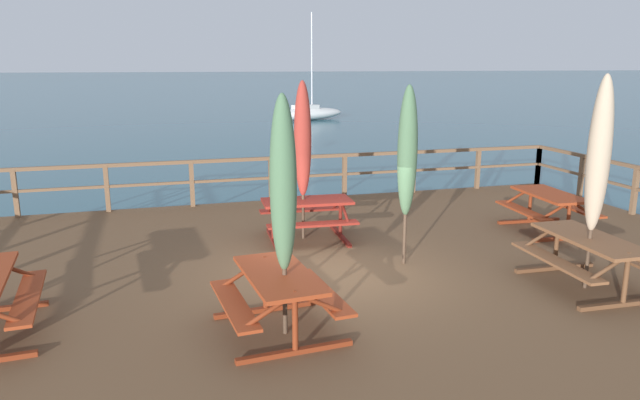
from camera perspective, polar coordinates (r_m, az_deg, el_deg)
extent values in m
plane|color=#2D5B6B|center=(9.82, 1.28, -11.64)|extent=(600.00, 600.00, 0.00)
cube|color=brown|center=(9.65, 1.30, -9.32)|extent=(15.17, 10.52, 0.86)
cube|color=brown|center=(14.06, -4.82, 4.04)|extent=(14.87, 0.09, 0.08)
cube|color=brown|center=(14.14, -4.79, 2.15)|extent=(14.87, 0.07, 0.06)
cube|color=brown|center=(14.21, -27.43, 0.54)|extent=(0.10, 0.10, 1.05)
cube|color=brown|center=(13.94, -19.95, 1.02)|extent=(0.10, 0.10, 1.05)
cube|color=brown|center=(13.92, -12.31, 1.50)|extent=(0.10, 0.10, 1.05)
cube|color=brown|center=(14.15, -4.78, 1.94)|extent=(0.10, 0.10, 1.05)
cube|color=brown|center=(14.61, 2.39, 2.33)|extent=(0.10, 0.10, 1.05)
cube|color=brown|center=(15.28, 9.03, 2.66)|extent=(0.10, 0.10, 1.05)
cube|color=brown|center=(16.15, 15.04, 2.92)|extent=(0.10, 0.10, 1.05)
cube|color=brown|center=(17.17, 20.39, 3.13)|extent=(0.10, 0.10, 1.05)
cube|color=brown|center=(14.61, 28.20, 0.77)|extent=(0.10, 0.10, 1.05)
cube|color=brown|center=(15.85, 23.99, 2.05)|extent=(0.10, 0.10, 1.05)
cube|color=brown|center=(17.17, 20.39, 3.13)|extent=(0.10, 0.10, 1.05)
cube|color=maroon|center=(10.99, -1.26, -0.11)|extent=(1.70, 0.86, 0.05)
cube|color=maroon|center=(10.53, -0.67, -2.38)|extent=(1.67, 0.38, 0.04)
cube|color=maroon|center=(11.60, -1.79, -0.94)|extent=(1.67, 0.38, 0.04)
cube|color=maroon|center=(11.08, -4.54, -3.85)|extent=(0.17, 1.40, 0.06)
cylinder|color=maroon|center=(10.98, -4.58, -2.16)|extent=(0.07, 0.07, 0.74)
cylinder|color=maroon|center=(10.66, -4.39, -1.40)|extent=(0.09, 0.63, 0.37)
cylinder|color=maroon|center=(11.19, -4.79, -0.70)|extent=(0.09, 0.63, 0.37)
cube|color=maroon|center=(11.31, 1.99, -3.46)|extent=(0.17, 1.40, 0.06)
cylinder|color=maroon|center=(11.22, 2.00, -1.79)|extent=(0.07, 0.07, 0.74)
cylinder|color=maroon|center=(10.90, 2.37, -1.04)|extent=(0.09, 0.63, 0.37)
cylinder|color=maroon|center=(11.43, 1.66, -0.37)|extent=(0.09, 0.63, 0.37)
cube|color=#993819|center=(12.42, 21.38, 0.52)|extent=(0.85, 1.69, 0.05)
cube|color=#993819|center=(12.80, 23.36, -0.69)|extent=(0.37, 1.66, 0.04)
cube|color=#993819|center=(12.18, 19.07, -0.98)|extent=(0.37, 1.66, 0.04)
cube|color=maroon|center=(12.07, 22.79, -3.43)|extent=(1.40, 0.16, 0.06)
cylinder|color=maroon|center=(11.99, 22.93, -1.87)|extent=(0.07, 0.07, 0.74)
cylinder|color=maroon|center=(12.10, 24.10, -0.77)|extent=(0.63, 0.09, 0.37)
cylinder|color=maroon|center=(11.78, 21.91, -0.93)|extent=(0.63, 0.09, 0.37)
cube|color=maroon|center=(13.10, 19.58, -1.91)|extent=(1.40, 0.16, 0.06)
cylinder|color=maroon|center=(13.02, 19.69, -0.47)|extent=(0.07, 0.07, 0.74)
cylinder|color=maroon|center=(13.12, 20.80, 0.53)|extent=(0.63, 0.09, 0.37)
cylinder|color=maroon|center=(12.83, 18.70, 0.42)|extent=(0.63, 0.09, 0.37)
cube|color=#993819|center=(7.23, -4.04, -7.25)|extent=(0.89, 1.69, 0.05)
cube|color=#993819|center=(7.51, 0.14, -8.89)|extent=(0.41, 1.65, 0.04)
cube|color=#993819|center=(7.22, -8.33, -9.97)|extent=(0.41, 1.65, 0.04)
cube|color=maroon|center=(6.96, -2.39, -14.47)|extent=(1.40, 0.20, 0.06)
cylinder|color=maroon|center=(6.81, -2.42, -11.93)|extent=(0.07, 0.07, 0.74)
cylinder|color=maroon|center=(6.81, -0.17, -9.91)|extent=(0.63, 0.11, 0.37)
cylinder|color=maroon|center=(6.65, -4.77, -10.54)|extent=(0.63, 0.11, 0.37)
cube|color=maroon|center=(8.07, -5.28, -10.49)|extent=(1.40, 0.20, 0.06)
cylinder|color=maroon|center=(7.94, -5.33, -8.24)|extent=(0.07, 0.07, 0.74)
cylinder|color=maroon|center=(7.93, -3.40, -6.52)|extent=(0.63, 0.11, 0.37)
cylinder|color=maroon|center=(7.80, -7.36, -6.97)|extent=(0.63, 0.11, 0.37)
cube|color=brown|center=(9.52, 24.76, -3.44)|extent=(0.82, 1.90, 0.05)
cube|color=brown|center=(9.95, 27.12, -4.80)|extent=(0.34, 1.88, 0.04)
cube|color=brown|center=(9.27, 21.86, -5.54)|extent=(0.34, 1.88, 0.04)
cube|color=brown|center=(9.19, 27.28, -8.94)|extent=(1.40, 0.12, 0.06)
cylinder|color=brown|center=(9.08, 27.51, -6.95)|extent=(0.07, 0.07, 0.74)
cylinder|color=brown|center=(8.83, 26.29, -5.84)|extent=(0.63, 0.08, 0.37)
cube|color=brown|center=(10.29, 21.76, -6.12)|extent=(1.40, 0.12, 0.06)
cylinder|color=brown|center=(10.19, 21.92, -4.31)|extent=(0.07, 0.07, 0.74)
cylinder|color=brown|center=(10.29, 23.29, -2.98)|extent=(0.63, 0.08, 0.37)
cylinder|color=brown|center=(9.97, 20.72, -3.26)|extent=(0.63, 0.08, 0.37)
cube|color=#993819|center=(8.20, -26.46, -8.39)|extent=(0.42, 1.90, 0.04)
cylinder|color=maroon|center=(8.91, -27.86, -5.86)|extent=(0.63, 0.10, 0.37)
cylinder|color=#4C3828|center=(10.91, -1.67, 3.33)|extent=(0.06, 0.06, 2.80)
ellipsoid|color=#A33328|center=(10.84, -1.69, 5.91)|extent=(0.32, 0.32, 2.13)
cylinder|color=maroon|center=(10.86, -1.68, 5.08)|extent=(0.21, 0.21, 0.05)
cone|color=#4C3828|center=(10.76, -1.73, 11.07)|extent=(0.10, 0.10, 0.14)
cylinder|color=#4C3828|center=(9.61, 8.38, 1.78)|extent=(0.06, 0.06, 2.78)
ellipsoid|color=#4C704C|center=(9.52, 8.47, 4.69)|extent=(0.32, 0.32, 2.11)
cylinder|color=#2D432D|center=(9.55, 8.44, 3.75)|extent=(0.21, 0.21, 0.05)
cone|color=#4C3828|center=(9.43, 8.67, 10.51)|extent=(0.10, 0.10, 0.14)
cylinder|color=#4C3828|center=(6.97, -3.53, -2.43)|extent=(0.06, 0.06, 2.77)
ellipsoid|color=#4C704C|center=(6.86, -3.59, 1.52)|extent=(0.32, 0.32, 2.11)
cylinder|color=#2D432D|center=(6.89, -3.57, 0.23)|extent=(0.21, 0.21, 0.05)
cone|color=#4C3828|center=(6.73, -3.70, 9.60)|extent=(0.10, 0.10, 0.14)
cylinder|color=#4C3828|center=(9.29, 25.11, 0.83)|extent=(0.06, 0.06, 2.95)
ellipsoid|color=tan|center=(9.20, 25.42, 4.01)|extent=(0.32, 0.32, 2.24)
cylinder|color=#71614F|center=(9.22, 25.32, 2.98)|extent=(0.21, 0.21, 0.05)
cone|color=#4C3828|center=(9.12, 26.06, 10.37)|extent=(0.10, 0.10, 0.14)
ellipsoid|color=white|center=(44.20, -1.10, 8.34)|extent=(6.21, 3.69, 0.90)
cube|color=silver|center=(43.99, -1.43, 8.96)|extent=(2.07, 1.66, 0.36)
cylinder|color=silver|center=(44.22, -0.80, 13.23)|extent=(0.10, 0.10, 7.00)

